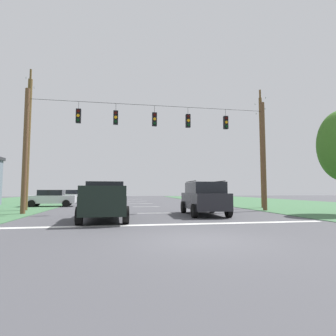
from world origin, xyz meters
The scene contains 16 objects.
ground_plane centered at (0.00, 0.00, 0.00)m, with size 120.00×120.00×0.00m, color #47474C.
shoulder_grass_right centered at (15.58, 15.00, 0.01)m, with size 16.00×80.00×0.03m, color #406C46.
stop_bar_stripe centered at (0.00, 3.89, 0.00)m, with size 14.40×0.45×0.01m, color white.
lane_dash_0 centered at (0.00, 9.89, 0.00)m, with size 0.15×2.50×0.01m, color white.
lane_dash_1 centered at (0.00, 16.88, 0.00)m, with size 0.15×2.50×0.01m, color white.
lane_dash_2 centered at (0.00, 22.54, 0.00)m, with size 0.15×2.50×0.01m, color white.
lane_dash_3 centered at (0.00, 28.93, 0.00)m, with size 0.15×2.50×0.01m, color white.
lane_dash_4 centered at (0.00, 37.25, 0.00)m, with size 0.15×2.50×0.01m, color white.
overhead_signal_span centered at (-0.11, 10.53, 4.57)m, with size 16.81×0.31×8.11m.
pickup_truck centered at (-3.14, 6.31, 0.97)m, with size 2.35×5.43×1.95m.
suv_black centered at (2.69, 8.03, 1.06)m, with size 2.41×4.89×2.05m.
distant_car_crossing_white centered at (7.82, 24.80, 0.79)m, with size 2.25×4.41×1.52m.
distant_car_oncoming centered at (-8.55, 18.44, 0.79)m, with size 4.38×2.17×1.52m.
distant_car_far_parked centered at (-7.91, 27.03, 0.79)m, with size 2.04×4.31×1.52m.
utility_pole_mid_right centered at (9.54, 13.34, 5.10)m, with size 0.26×1.90×10.23m.
utility_pole_near_left centered at (-9.21, 13.63, 5.13)m, with size 0.31×1.97×10.72m.
Camera 1 is at (-2.39, -8.09, 1.53)m, focal length 29.22 mm.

